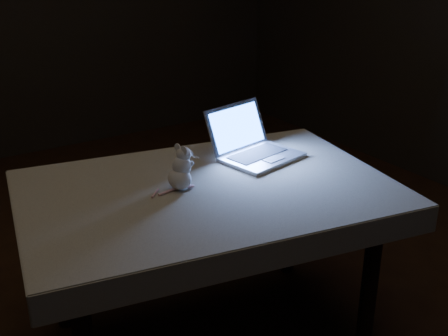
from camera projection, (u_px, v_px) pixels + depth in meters
table at (209, 266)px, 2.17m from camera, size 1.35×1.00×0.66m
tablecloth at (218, 191)px, 2.12m from camera, size 1.37×0.95×0.10m
laptop at (263, 135)px, 2.25m from camera, size 0.36×0.33×0.21m
plush_mouse at (179, 168)px, 1.99m from camera, size 0.14×0.14×0.16m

